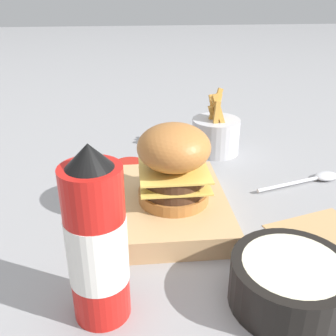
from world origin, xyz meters
TOP-DOWN VIEW (x-y plane):
  - ground_plane at (0.00, 0.00)m, footprint 6.00×6.00m
  - serving_board at (-0.03, 0.05)m, footprint 0.25×0.19m
  - burger at (-0.01, 0.05)m, footprint 0.11×0.11m
  - ketchup_bottle at (0.18, -0.05)m, footprint 0.07×0.07m
  - fries_basket at (-0.28, 0.18)m, footprint 0.11×0.11m
  - side_bowl at (0.19, 0.17)m, footprint 0.14×0.14m
  - spoon at (-0.12, 0.35)m, footprint 0.07×0.18m
  - ketchup_puddle at (-0.23, -0.02)m, footprint 0.07×0.07m
  - parchment_square at (0.07, 0.28)m, footprint 0.17×0.17m

SIDE VIEW (x-z plane):
  - ground_plane at x=0.00m, z-range 0.00..0.00m
  - parchment_square at x=0.07m, z-range 0.00..0.00m
  - ketchup_puddle at x=-0.23m, z-range 0.00..0.00m
  - spoon at x=-0.12m, z-range 0.00..0.01m
  - serving_board at x=-0.03m, z-range 0.00..0.04m
  - side_bowl at x=0.19m, z-range 0.00..0.06m
  - fries_basket at x=-0.28m, z-range -0.03..0.11m
  - ketchup_bottle at x=0.18m, z-range -0.01..0.21m
  - burger at x=-0.01m, z-range 0.04..0.16m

